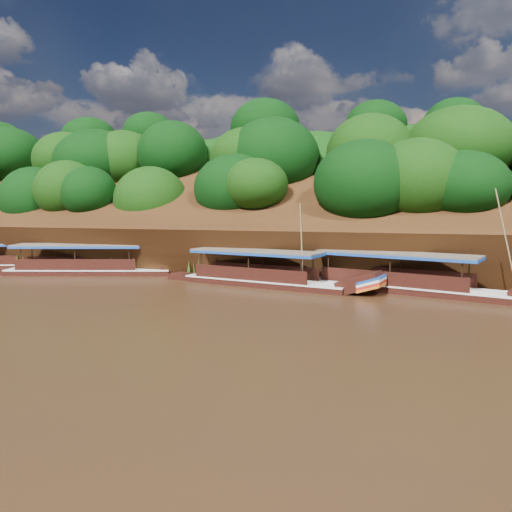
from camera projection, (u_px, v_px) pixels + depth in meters
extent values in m
plane|color=black|center=(204.00, 305.00, 27.84)|extent=(160.00, 160.00, 0.00)
cube|color=black|center=(278.00, 229.00, 42.67)|extent=(120.00, 16.12, 13.64)
cube|color=black|center=(302.00, 258.00, 52.52)|extent=(120.00, 24.00, 12.00)
ellipsoid|color=#0A3909|center=(37.00, 175.00, 56.71)|extent=(20.00, 10.00, 8.00)
ellipsoid|color=#0A3909|center=(208.00, 229.00, 43.50)|extent=(18.00, 8.00, 6.40)
ellipsoid|color=#0A3909|center=(296.00, 168.00, 48.74)|extent=(24.00, 11.00, 8.40)
cube|color=black|center=(407.00, 292.00, 31.75)|extent=(13.12, 5.88, 0.92)
cube|color=silver|center=(407.00, 286.00, 31.70)|extent=(13.14, 5.95, 0.10)
cube|color=#4F4337|center=(396.00, 253.00, 31.95)|extent=(10.51, 5.40, 0.12)
cube|color=#174198|center=(396.00, 255.00, 31.96)|extent=(10.51, 5.40, 0.18)
cylinder|color=tan|center=(506.00, 240.00, 27.85)|extent=(1.71, 2.03, 5.74)
cube|color=black|center=(265.00, 286.00, 34.28)|extent=(12.05, 4.50, 0.89)
cube|color=silver|center=(265.00, 280.00, 34.24)|extent=(12.06, 4.56, 0.10)
cube|color=black|center=(360.00, 283.00, 31.01)|extent=(3.08, 2.16, 1.67)
cube|color=#174198|center=(372.00, 279.00, 30.62)|extent=(1.77, 1.95, 0.61)
cube|color=#B32213|center=(371.00, 285.00, 30.65)|extent=(1.77, 1.95, 0.61)
cube|color=#4F4337|center=(256.00, 251.00, 34.39)|extent=(9.59, 4.30, 0.12)
cube|color=#174198|center=(256.00, 253.00, 34.41)|extent=(9.59, 4.30, 0.18)
cylinder|color=tan|center=(302.00, 243.00, 32.02)|extent=(0.24, 1.95, 5.06)
cube|color=black|center=(90.00, 274.00, 40.03)|extent=(13.09, 5.88, 0.89)
cube|color=silver|center=(90.00, 269.00, 39.99)|extent=(13.10, 5.94, 0.10)
cube|color=black|center=(181.00, 266.00, 39.92)|extent=(3.40, 2.45, 1.75)
cube|color=#174198|center=(191.00, 262.00, 39.88)|extent=(2.02, 2.09, 0.65)
cube|color=#B32213|center=(191.00, 266.00, 39.92)|extent=(2.02, 2.09, 0.65)
cube|color=#4F4337|center=(79.00, 245.00, 39.80)|extent=(10.48, 5.37, 0.12)
cube|color=#174198|center=(79.00, 246.00, 39.81)|extent=(10.48, 5.37, 0.18)
cylinder|color=tan|center=(138.00, 242.00, 39.54)|extent=(0.88, 1.09, 4.27)
cube|color=black|center=(55.00, 261.00, 44.05)|extent=(2.87, 2.27, 1.51)
cube|color=#174198|center=(62.00, 258.00, 44.05)|extent=(1.75, 1.91, 0.54)
cube|color=#B32213|center=(62.00, 261.00, 44.08)|extent=(1.75, 1.91, 0.54)
cone|color=#3E741D|center=(24.00, 262.00, 42.71)|extent=(1.50, 1.50, 1.37)
cone|color=#3E741D|center=(111.00, 262.00, 40.60)|extent=(1.50, 1.50, 1.91)
cone|color=#3E741D|center=(193.00, 268.00, 38.12)|extent=(1.50, 1.50, 1.55)
cone|color=#3E741D|center=(253.00, 267.00, 37.00)|extent=(1.50, 1.50, 1.90)
cone|color=#3E741D|center=(352.00, 269.00, 35.12)|extent=(1.50, 1.50, 2.09)
cone|color=#3E741D|center=(428.00, 278.00, 33.25)|extent=(1.50, 1.50, 1.40)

